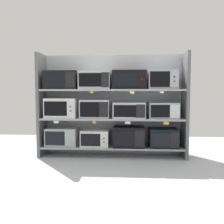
# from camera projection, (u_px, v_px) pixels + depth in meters

# --- Properties ---
(ground) EXTENTS (6.37, 6.00, 0.02)m
(ground) POSITION_uv_depth(u_px,v_px,m) (107.00, 176.00, 3.20)
(ground) COLOR #B2B7BC
(back_panel) EXTENTS (2.57, 0.04, 1.74)m
(back_panel) POSITION_uv_depth(u_px,v_px,m) (113.00, 105.00, 4.36)
(back_panel) COLOR #9EA3A8
(back_panel) RESTS_ON ground
(upright_left) EXTENTS (0.05, 0.42, 1.74)m
(upright_left) POSITION_uv_depth(u_px,v_px,m) (42.00, 105.00, 4.21)
(upright_left) COLOR #5B5B5E
(upright_left) RESTS_ON ground
(upright_right) EXTENTS (0.05, 0.42, 1.74)m
(upright_right) POSITION_uv_depth(u_px,v_px,m) (185.00, 106.00, 4.05)
(upright_right) COLOR #5B5B5E
(upright_right) RESTS_ON ground
(shelf_0) EXTENTS (2.37, 0.42, 0.03)m
(shelf_0) POSITION_uv_depth(u_px,v_px,m) (112.00, 147.00, 4.18)
(shelf_0) COLOR #99999E
(shelf_0) RESTS_ON ground
(microwave_0) EXTENTS (0.53, 0.35, 0.30)m
(microwave_0) POSITION_uv_depth(u_px,v_px,m) (62.00, 137.00, 4.22)
(microwave_0) COLOR #9FA8A6
(microwave_0) RESTS_ON shelf_0
(microwave_1) EXTENTS (0.47, 0.40, 0.27)m
(microwave_1) POSITION_uv_depth(u_px,v_px,m) (95.00, 138.00, 4.18)
(microwave_1) COLOR silver
(microwave_1) RESTS_ON shelf_0
(microwave_2) EXTENTS (0.53, 0.43, 0.34)m
(microwave_2) POSITION_uv_depth(u_px,v_px,m) (129.00, 136.00, 4.14)
(microwave_2) COLOR black
(microwave_2) RESTS_ON shelf_0
(microwave_3) EXTENTS (0.47, 0.42, 0.31)m
(microwave_3) POSITION_uv_depth(u_px,v_px,m) (163.00, 138.00, 4.11)
(microwave_3) COLOR black
(microwave_3) RESTS_ON shelf_0
(shelf_1) EXTENTS (2.37, 0.42, 0.03)m
(shelf_1) POSITION_uv_depth(u_px,v_px,m) (112.00, 119.00, 4.14)
(shelf_1) COLOR #99999E
(microwave_4) EXTENTS (0.53, 0.40, 0.33)m
(microwave_4) POSITION_uv_depth(u_px,v_px,m) (62.00, 108.00, 4.18)
(microwave_4) COLOR silver
(microwave_4) RESTS_ON shelf_1
(microwave_5) EXTENTS (0.49, 0.38, 0.31)m
(microwave_5) POSITION_uv_depth(u_px,v_px,m) (95.00, 109.00, 4.15)
(microwave_5) COLOR #BBB8C4
(microwave_5) RESTS_ON shelf_1
(microwave_6) EXTENTS (0.53, 0.43, 0.26)m
(microwave_6) POSITION_uv_depth(u_px,v_px,m) (129.00, 110.00, 4.11)
(microwave_6) COLOR #B7BBC1
(microwave_6) RESTS_ON shelf_1
(microwave_7) EXTENTS (0.49, 0.35, 0.26)m
(microwave_7) POSITION_uv_depth(u_px,v_px,m) (163.00, 110.00, 4.07)
(microwave_7) COLOR #9CA6AF
(microwave_7) RESTS_ON shelf_1
(price_tag_0) EXTENTS (0.08, 0.00, 0.04)m
(price_tag_0) POSITION_uv_depth(u_px,v_px,m) (56.00, 122.00, 3.99)
(price_tag_0) COLOR beige
(price_tag_1) EXTENTS (0.06, 0.00, 0.04)m
(price_tag_1) POSITION_uv_depth(u_px,v_px,m) (94.00, 122.00, 3.95)
(price_tag_1) COLOR orange
(price_tag_2) EXTENTS (0.09, 0.00, 0.04)m
(price_tag_2) POSITION_uv_depth(u_px,v_px,m) (128.00, 123.00, 3.92)
(price_tag_2) COLOR white
(price_tag_3) EXTENTS (0.09, 0.00, 0.05)m
(price_tag_3) POSITION_uv_depth(u_px,v_px,m) (166.00, 123.00, 3.87)
(price_tag_3) COLOR orange
(shelf_2) EXTENTS (2.37, 0.42, 0.03)m
(shelf_2) POSITION_uv_depth(u_px,v_px,m) (112.00, 90.00, 4.11)
(shelf_2) COLOR #99999E
(microwave_8) EXTENTS (0.55, 0.40, 0.31)m
(microwave_8) POSITION_uv_depth(u_px,v_px,m) (62.00, 80.00, 4.15)
(microwave_8) COLOR black
(microwave_8) RESTS_ON shelf_2
(microwave_9) EXTENTS (0.52, 0.41, 0.30)m
(microwave_9) POSITION_uv_depth(u_px,v_px,m) (95.00, 80.00, 4.11)
(microwave_9) COLOR #B6BCB9
(microwave_9) RESTS_ON shelf_2
(microwave_10) EXTENTS (0.55, 0.40, 0.31)m
(microwave_10) POSITION_uv_depth(u_px,v_px,m) (129.00, 80.00, 4.07)
(microwave_10) COLOR black
(microwave_10) RESTS_ON shelf_2
(microwave_11) EXTENTS (0.48, 0.35, 0.31)m
(microwave_11) POSITION_uv_depth(u_px,v_px,m) (163.00, 80.00, 4.04)
(microwave_11) COLOR #A0A2A9
(microwave_11) RESTS_ON shelf_2
(price_tag_4) EXTENTS (0.06, 0.00, 0.03)m
(price_tag_4) POSITION_uv_depth(u_px,v_px,m) (92.00, 92.00, 3.92)
(price_tag_4) COLOR orange
(price_tag_5) EXTENTS (0.07, 0.00, 0.04)m
(price_tag_5) POSITION_uv_depth(u_px,v_px,m) (132.00, 92.00, 3.87)
(price_tag_5) COLOR beige
(price_tag_6) EXTENTS (0.06, 0.00, 0.03)m
(price_tag_6) POSITION_uv_depth(u_px,v_px,m) (162.00, 92.00, 3.84)
(price_tag_6) COLOR white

